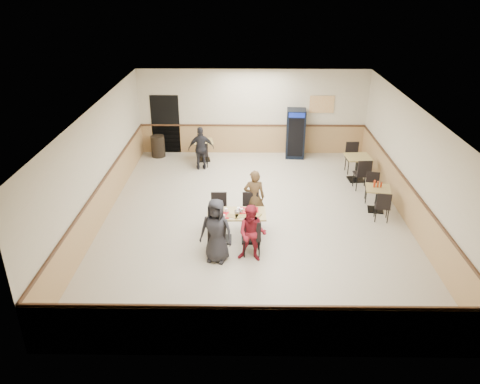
{
  "coord_description": "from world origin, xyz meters",
  "views": [
    {
      "loc": [
        -0.24,
        -11.05,
        5.98
      ],
      "look_at": [
        -0.38,
        -0.5,
        0.99
      ],
      "focal_mm": 35.0,
      "sensor_mm": 36.0,
      "label": 1
    }
  ],
  "objects_px": {
    "diner_man_opposite": "(254,198)",
    "lone_diner": "(201,148)",
    "trash_bin": "(158,146)",
    "back_table": "(203,148)",
    "pepsi_cooler": "(296,134)",
    "diner_woman_left": "(216,231)",
    "side_table_far": "(357,165)",
    "diner_woman_right": "(252,234)",
    "side_table_near": "(377,195)",
    "main_table": "(237,222)"
  },
  "relations": [
    {
      "from": "diner_woman_right",
      "to": "side_table_far",
      "type": "distance_m",
      "value": 5.65
    },
    {
      "from": "side_table_far",
      "to": "back_table",
      "type": "height_order",
      "value": "side_table_far"
    },
    {
      "from": "diner_woman_right",
      "to": "side_table_far",
      "type": "relative_size",
      "value": 1.72
    },
    {
      "from": "side_table_near",
      "to": "side_table_far",
      "type": "height_order",
      "value": "side_table_far"
    },
    {
      "from": "lone_diner",
      "to": "side_table_near",
      "type": "height_order",
      "value": "lone_diner"
    },
    {
      "from": "trash_bin",
      "to": "side_table_far",
      "type": "bearing_deg",
      "value": -16.99
    },
    {
      "from": "diner_woman_left",
      "to": "side_table_near",
      "type": "distance_m",
      "value": 4.93
    },
    {
      "from": "lone_diner",
      "to": "back_table",
      "type": "distance_m",
      "value": 0.83
    },
    {
      "from": "main_table",
      "to": "trash_bin",
      "type": "xyz_separation_m",
      "value": [
        -2.89,
        5.73,
        -0.12
      ]
    },
    {
      "from": "main_table",
      "to": "diner_woman_right",
      "type": "bearing_deg",
      "value": -67.62
    },
    {
      "from": "diner_woman_left",
      "to": "side_table_far",
      "type": "xyz_separation_m",
      "value": [
        4.14,
        4.57,
        -0.23
      ]
    },
    {
      "from": "main_table",
      "to": "diner_woman_right",
      "type": "relative_size",
      "value": 1.04
    },
    {
      "from": "diner_man_opposite",
      "to": "lone_diner",
      "type": "height_order",
      "value": "diner_man_opposite"
    },
    {
      "from": "diner_woman_right",
      "to": "back_table",
      "type": "distance_m",
      "value": 6.43
    },
    {
      "from": "side_table_far",
      "to": "pepsi_cooler",
      "type": "distance_m",
      "value": 2.72
    },
    {
      "from": "diner_man_opposite",
      "to": "trash_bin",
      "type": "distance_m",
      "value": 5.91
    },
    {
      "from": "side_table_near",
      "to": "side_table_far",
      "type": "bearing_deg",
      "value": 92.84
    },
    {
      "from": "lone_diner",
      "to": "pepsi_cooler",
      "type": "relative_size",
      "value": 0.85
    },
    {
      "from": "diner_woman_left",
      "to": "trash_bin",
      "type": "height_order",
      "value": "diner_woman_left"
    },
    {
      "from": "diner_woman_left",
      "to": "lone_diner",
      "type": "height_order",
      "value": "diner_woman_left"
    },
    {
      "from": "back_table",
      "to": "pepsi_cooler",
      "type": "distance_m",
      "value": 3.25
    },
    {
      "from": "trash_bin",
      "to": "diner_man_opposite",
      "type": "bearing_deg",
      "value": -55.63
    },
    {
      "from": "lone_diner",
      "to": "side_table_near",
      "type": "relative_size",
      "value": 1.95
    },
    {
      "from": "side_table_near",
      "to": "diner_man_opposite",
      "type": "bearing_deg",
      "value": -167.04
    },
    {
      "from": "back_table",
      "to": "side_table_far",
      "type": "bearing_deg",
      "value": -18.59
    },
    {
      "from": "back_table",
      "to": "trash_bin",
      "type": "height_order",
      "value": "trash_bin"
    },
    {
      "from": "lone_diner",
      "to": "trash_bin",
      "type": "height_order",
      "value": "lone_diner"
    },
    {
      "from": "pepsi_cooler",
      "to": "trash_bin",
      "type": "height_order",
      "value": "pepsi_cooler"
    },
    {
      "from": "lone_diner",
      "to": "pepsi_cooler",
      "type": "xyz_separation_m",
      "value": [
        3.2,
        1.19,
        0.13
      ]
    },
    {
      "from": "diner_man_opposite",
      "to": "pepsi_cooler",
      "type": "bearing_deg",
      "value": -108.16
    },
    {
      "from": "diner_woman_left",
      "to": "lone_diner",
      "type": "distance_m",
      "value": 5.5
    },
    {
      "from": "side_table_far",
      "to": "back_table",
      "type": "distance_m",
      "value": 5.22
    },
    {
      "from": "diner_woman_right",
      "to": "lone_diner",
      "type": "bearing_deg",
      "value": 117.49
    },
    {
      "from": "diner_woman_left",
      "to": "side_table_far",
      "type": "height_order",
      "value": "diner_woman_left"
    },
    {
      "from": "trash_bin",
      "to": "diner_woman_left",
      "type": "bearing_deg",
      "value": -69.52
    },
    {
      "from": "diner_man_opposite",
      "to": "trash_bin",
      "type": "bearing_deg",
      "value": -56.62
    },
    {
      "from": "diner_man_opposite",
      "to": "side_table_far",
      "type": "height_order",
      "value": "diner_man_opposite"
    },
    {
      "from": "diner_woman_left",
      "to": "trash_bin",
      "type": "relative_size",
      "value": 2.0
    },
    {
      "from": "diner_man_opposite",
      "to": "trash_bin",
      "type": "xyz_separation_m",
      "value": [
        -3.33,
        4.87,
        -0.37
      ]
    },
    {
      "from": "side_table_near",
      "to": "pepsi_cooler",
      "type": "height_order",
      "value": "pepsi_cooler"
    },
    {
      "from": "diner_woman_left",
      "to": "pepsi_cooler",
      "type": "bearing_deg",
      "value": 84.19
    },
    {
      "from": "diner_man_opposite",
      "to": "main_table",
      "type": "bearing_deg",
      "value": 62.1
    },
    {
      "from": "diner_man_opposite",
      "to": "back_table",
      "type": "relative_size",
      "value": 1.99
    },
    {
      "from": "lone_diner",
      "to": "diner_woman_left",
      "type": "bearing_deg",
      "value": 89.99
    },
    {
      "from": "side_table_far",
      "to": "diner_man_opposite",
      "type": "bearing_deg",
      "value": -138.87
    },
    {
      "from": "diner_woman_right",
      "to": "diner_man_opposite",
      "type": "bearing_deg",
      "value": 98.54
    },
    {
      "from": "back_table",
      "to": "pepsi_cooler",
      "type": "relative_size",
      "value": 0.44
    },
    {
      "from": "lone_diner",
      "to": "pepsi_cooler",
      "type": "height_order",
      "value": "pepsi_cooler"
    },
    {
      "from": "diner_woman_left",
      "to": "pepsi_cooler",
      "type": "height_order",
      "value": "pepsi_cooler"
    },
    {
      "from": "back_table",
      "to": "trash_bin",
      "type": "relative_size",
      "value": 0.99
    }
  ]
}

